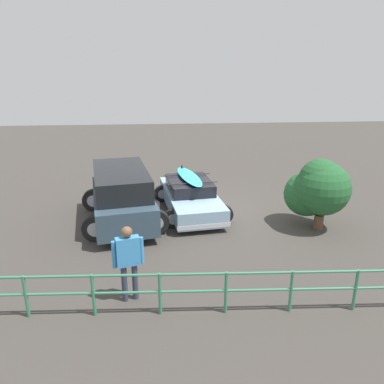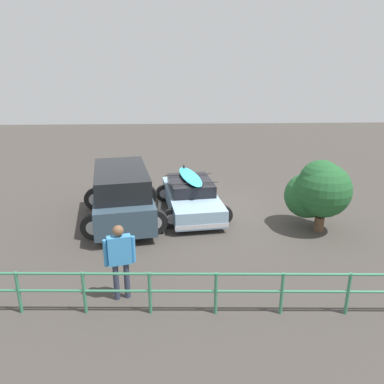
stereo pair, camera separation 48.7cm
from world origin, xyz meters
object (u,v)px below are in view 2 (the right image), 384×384
(person_bystander, at_px, (120,256))
(bush_near_left, at_px, (318,189))
(sedan_car, at_px, (191,196))
(suv_car, at_px, (122,194))

(person_bystander, relative_size, bush_near_left, 0.78)
(sedan_car, xyz_separation_m, bush_near_left, (-3.93, 1.75, 0.79))
(person_bystander, bearing_deg, suv_car, -82.92)
(bush_near_left, bearing_deg, person_bystander, 31.98)
(suv_car, distance_m, bush_near_left, 6.38)
(sedan_car, distance_m, person_bystander, 5.63)
(sedan_car, bearing_deg, person_bystander, 71.40)
(person_bystander, height_order, bush_near_left, bush_near_left)
(suv_car, relative_size, person_bystander, 2.60)
(sedan_car, distance_m, suv_car, 2.50)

